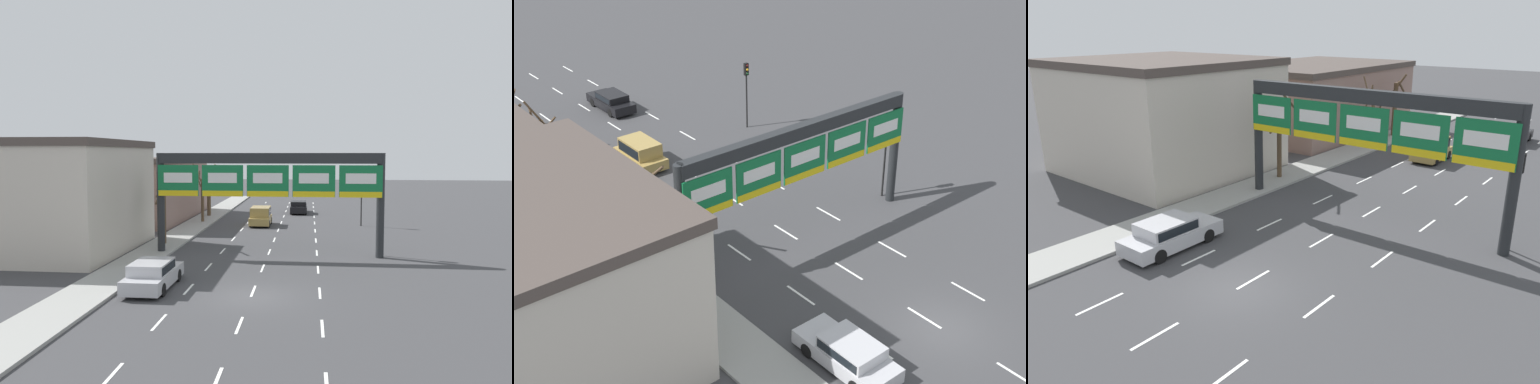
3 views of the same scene
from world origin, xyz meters
TOP-DOWN VIEW (x-y plane):
  - ground_plane at (0.00, 0.00)m, footprint 220.00×220.00m
  - sidewalk_left at (-8.00, 0.00)m, footprint 2.80×110.00m
  - lane_dashes at (-0.00, 13.50)m, footprint 6.72×67.00m
  - sign_gantry at (-0.00, 9.83)m, footprint 15.32×0.70m
  - building_near at (-16.10, 9.86)m, footprint 12.86×12.44m
  - building_far at (-15.76, 28.00)m, footprint 12.15×18.35m
  - suv_gold at (-1.85, 23.77)m, footprint 1.96×4.04m
  - car_silver at (-5.13, 0.92)m, footprint 1.98×4.85m
  - car_black at (1.55, 34.20)m, footprint 1.89×4.88m
  - traffic_light_near_gantry at (7.43, 10.55)m, footprint 0.30×0.35m
  - traffic_light_mid_block at (7.67, 24.47)m, footprint 0.30×0.35m
  - tree_bare_closest at (-7.82, 24.99)m, footprint 2.08×2.09m
  - tree_bare_second at (-8.00, 12.78)m, footprint 1.69×1.95m
  - tree_bare_third at (-8.02, 29.78)m, footprint 1.52×1.49m

SIDE VIEW (x-z plane):
  - ground_plane at x=0.00m, z-range 0.00..0.00m
  - lane_dashes at x=0.00m, z-range 0.00..0.01m
  - sidewalk_left at x=-8.00m, z-range 0.00..0.15m
  - car_black at x=1.55m, z-range 0.05..1.47m
  - car_silver at x=-5.13m, z-range 0.05..1.50m
  - suv_gold at x=-1.85m, z-range 0.10..1.88m
  - tree_bare_closest at x=-7.82m, z-range 0.00..5.73m
  - tree_bare_third at x=-8.02m, z-range 0.09..5.69m
  - tree_bare_second at x=-8.00m, z-range 0.20..6.09m
  - building_far at x=-15.76m, z-range 0.01..6.44m
  - traffic_light_near_gantry at x=7.43m, z-range 1.00..5.66m
  - traffic_light_mid_block at x=7.67m, z-range 1.05..6.03m
  - building_near at x=-16.10m, z-range 0.01..7.81m
  - sign_gantry at x=0.00m, z-range 1.86..8.76m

